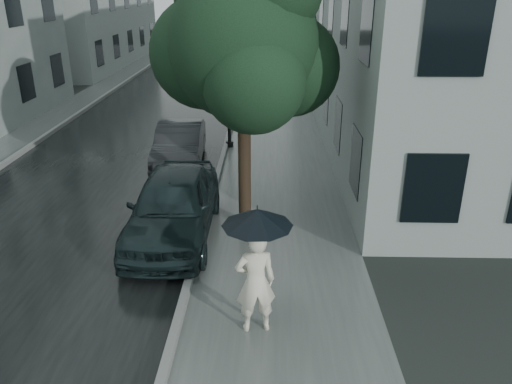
{
  "coord_description": "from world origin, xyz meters",
  "views": [
    {
      "loc": [
        -0.05,
        -7.95,
        5.42
      ],
      "look_at": [
        -0.31,
        1.93,
        1.3
      ],
      "focal_mm": 35.0,
      "sensor_mm": 36.0,
      "label": 1
    }
  ],
  "objects_px": {
    "pedestrian": "(255,282)",
    "lamp_post": "(223,72)",
    "street_tree": "(244,42)",
    "car_near": "(173,205)",
    "car_far": "(180,144)"
  },
  "relations": [
    {
      "from": "car_far",
      "to": "lamp_post",
      "type": "bearing_deg",
      "value": 52.43
    },
    {
      "from": "pedestrian",
      "to": "lamp_post",
      "type": "distance_m",
      "value": 10.49
    },
    {
      "from": "street_tree",
      "to": "car_far",
      "type": "bearing_deg",
      "value": 118.5
    },
    {
      "from": "street_tree",
      "to": "car_near",
      "type": "bearing_deg",
      "value": -154.76
    },
    {
      "from": "pedestrian",
      "to": "lamp_post",
      "type": "relative_size",
      "value": 0.4
    },
    {
      "from": "street_tree",
      "to": "car_near",
      "type": "distance_m",
      "value": 3.93
    },
    {
      "from": "pedestrian",
      "to": "car_near",
      "type": "bearing_deg",
      "value": -71.1
    },
    {
      "from": "street_tree",
      "to": "lamp_post",
      "type": "relative_size",
      "value": 1.38
    },
    {
      "from": "pedestrian",
      "to": "car_near",
      "type": "xyz_separation_m",
      "value": [
        -1.96,
        3.37,
        -0.15
      ]
    },
    {
      "from": "car_near",
      "to": "car_far",
      "type": "bearing_deg",
      "value": 97.98
    },
    {
      "from": "lamp_post",
      "to": "car_far",
      "type": "xyz_separation_m",
      "value": [
        -1.3,
        -1.89,
        -1.99
      ]
    },
    {
      "from": "lamp_post",
      "to": "car_near",
      "type": "bearing_deg",
      "value": -114.42
    },
    {
      "from": "pedestrian",
      "to": "car_far",
      "type": "height_order",
      "value": "pedestrian"
    },
    {
      "from": "lamp_post",
      "to": "car_near",
      "type": "height_order",
      "value": "lamp_post"
    },
    {
      "from": "pedestrian",
      "to": "car_near",
      "type": "height_order",
      "value": "pedestrian"
    }
  ]
}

